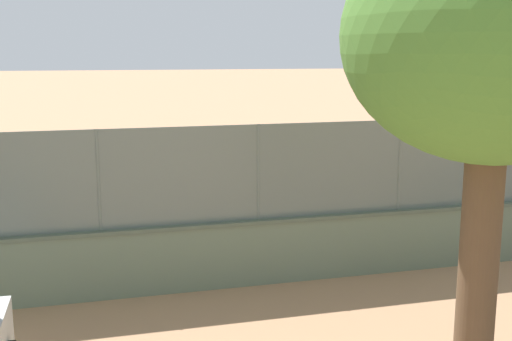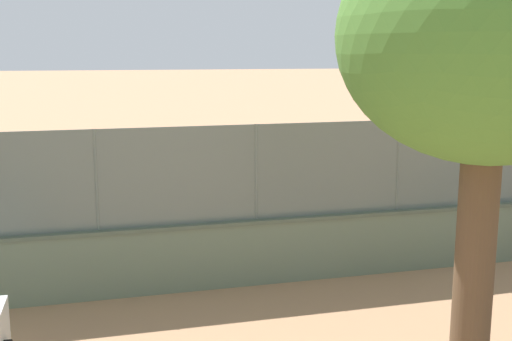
{
  "view_description": "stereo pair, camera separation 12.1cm",
  "coord_description": "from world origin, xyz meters",
  "px_view_note": "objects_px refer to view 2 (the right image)",
  "views": [
    {
      "loc": [
        2.71,
        24.9,
        4.79
      ],
      "look_at": [
        -1.59,
        6.28,
        1.17
      ],
      "focal_mm": 44.93,
      "sensor_mm": 36.0,
      "label": 1
    },
    {
      "loc": [
        2.59,
        24.93,
        4.79
      ],
      "look_at": [
        -1.59,
        6.28,
        1.17
      ],
      "focal_mm": 44.93,
      "sensor_mm": 36.0,
      "label": 2
    }
  ],
  "objects_px": {
    "player_baseline_waiting": "(247,142)",
    "spare_ball_by_wall": "(97,265)",
    "player_at_service_line": "(334,155)",
    "tree_behind_wall_center": "(489,40)",
    "sports_ball": "(237,142)",
    "player_near_wall_returning": "(71,170)"
  },
  "relations": [
    {
      "from": "player_near_wall_returning",
      "to": "tree_behind_wall_center",
      "type": "relative_size",
      "value": 0.25
    },
    {
      "from": "player_baseline_waiting",
      "to": "tree_behind_wall_center",
      "type": "bearing_deg",
      "value": 88.29
    },
    {
      "from": "player_near_wall_returning",
      "to": "spare_ball_by_wall",
      "type": "distance_m",
      "value": 7.01
    },
    {
      "from": "player_baseline_waiting",
      "to": "tree_behind_wall_center",
      "type": "xyz_separation_m",
      "value": [
        0.56,
        18.73,
        4.01
      ]
    },
    {
      "from": "sports_ball",
      "to": "player_near_wall_returning",
      "type": "bearing_deg",
      "value": 28.33
    },
    {
      "from": "player_baseline_waiting",
      "to": "sports_ball",
      "type": "height_order",
      "value": "player_baseline_waiting"
    },
    {
      "from": "player_baseline_waiting",
      "to": "spare_ball_by_wall",
      "type": "height_order",
      "value": "player_baseline_waiting"
    },
    {
      "from": "player_at_service_line",
      "to": "tree_behind_wall_center",
      "type": "relative_size",
      "value": 0.22
    },
    {
      "from": "player_baseline_waiting",
      "to": "player_near_wall_returning",
      "type": "distance_m",
      "value": 8.95
    },
    {
      "from": "player_near_wall_returning",
      "to": "sports_ball",
      "type": "xyz_separation_m",
      "value": [
        -6.07,
        -3.27,
        0.27
      ]
    },
    {
      "from": "sports_ball",
      "to": "tree_behind_wall_center",
      "type": "distance_m",
      "value": 16.75
    },
    {
      "from": "player_baseline_waiting",
      "to": "spare_ball_by_wall",
      "type": "distance_m",
      "value": 13.95
    },
    {
      "from": "player_near_wall_returning",
      "to": "spare_ball_by_wall",
      "type": "relative_size",
      "value": 16.18
    },
    {
      "from": "sports_ball",
      "to": "spare_ball_by_wall",
      "type": "bearing_deg",
      "value": 63.01
    },
    {
      "from": "sports_ball",
      "to": "player_at_service_line",
      "type": "bearing_deg",
      "value": 157.59
    },
    {
      "from": "player_at_service_line",
      "to": "tree_behind_wall_center",
      "type": "height_order",
      "value": "tree_behind_wall_center"
    },
    {
      "from": "spare_ball_by_wall",
      "to": "tree_behind_wall_center",
      "type": "height_order",
      "value": "tree_behind_wall_center"
    },
    {
      "from": "player_at_service_line",
      "to": "tree_behind_wall_center",
      "type": "distance_m",
      "value": 15.78
    },
    {
      "from": "player_baseline_waiting",
      "to": "tree_behind_wall_center",
      "type": "relative_size",
      "value": 0.23
    },
    {
      "from": "spare_ball_by_wall",
      "to": "player_at_service_line",
      "type": "bearing_deg",
      "value": -134.7
    },
    {
      "from": "player_at_service_line",
      "to": "player_baseline_waiting",
      "type": "bearing_deg",
      "value": -55.85
    },
    {
      "from": "player_at_service_line",
      "to": "sports_ball",
      "type": "xyz_separation_m",
      "value": [
        3.46,
        -1.43,
        0.42
      ]
    }
  ]
}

